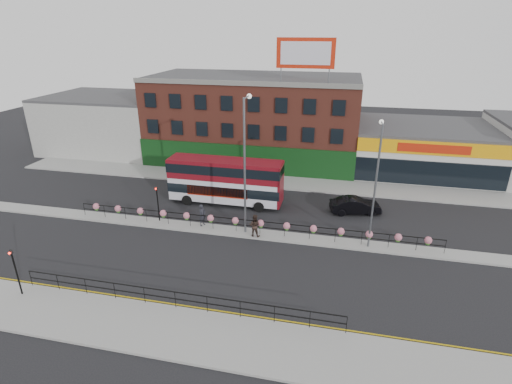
% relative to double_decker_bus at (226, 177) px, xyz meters
% --- Properties ---
extents(ground, '(120.00, 120.00, 0.00)m').
position_rel_double_decker_bus_xyz_m(ground, '(3.47, -5.55, -2.67)').
color(ground, black).
rests_on(ground, ground).
extents(south_pavement, '(60.00, 4.00, 0.15)m').
position_rel_double_decker_bus_xyz_m(south_pavement, '(3.47, -17.55, -2.60)').
color(south_pavement, gray).
rests_on(south_pavement, ground).
extents(north_pavement, '(60.00, 4.00, 0.15)m').
position_rel_double_decker_bus_xyz_m(north_pavement, '(3.47, 6.45, -2.60)').
color(north_pavement, gray).
rests_on(north_pavement, ground).
extents(median, '(60.00, 1.60, 0.15)m').
position_rel_double_decker_bus_xyz_m(median, '(3.47, -5.55, -2.60)').
color(median, gray).
rests_on(median, ground).
extents(yellow_line_inner, '(60.00, 0.10, 0.01)m').
position_rel_double_decker_bus_xyz_m(yellow_line_inner, '(3.47, -15.25, -2.67)').
color(yellow_line_inner, gold).
rests_on(yellow_line_inner, ground).
extents(yellow_line_outer, '(60.00, 0.10, 0.01)m').
position_rel_double_decker_bus_xyz_m(yellow_line_outer, '(3.47, -15.43, -2.67)').
color(yellow_line_outer, gold).
rests_on(yellow_line_outer, ground).
extents(brick_building, '(25.00, 12.21, 10.30)m').
position_rel_double_decker_bus_xyz_m(brick_building, '(-0.53, 14.41, 2.45)').
color(brick_building, brown).
rests_on(brick_building, ground).
extents(supermarket, '(15.00, 12.25, 5.30)m').
position_rel_double_decker_bus_xyz_m(supermarket, '(19.47, 14.35, -0.02)').
color(supermarket, silver).
rests_on(supermarket, ground).
extents(warehouse_west, '(15.50, 12.00, 7.30)m').
position_rel_double_decker_bus_xyz_m(warehouse_west, '(-20.78, 14.45, 0.98)').
color(warehouse_west, '#A1A19C').
rests_on(warehouse_west, ground).
extents(billboard, '(6.00, 0.29, 4.40)m').
position_rel_double_decker_bus_xyz_m(billboard, '(5.97, 9.44, 10.51)').
color(billboard, '#B4210B').
rests_on(billboard, brick_building).
extents(median_railing, '(30.04, 0.56, 1.23)m').
position_rel_double_decker_bus_xyz_m(median_railing, '(3.47, -5.55, -1.63)').
color(median_railing, black).
rests_on(median_railing, median).
extents(south_railing, '(20.04, 0.05, 1.12)m').
position_rel_double_decker_bus_xyz_m(south_railing, '(1.47, -15.65, -1.71)').
color(south_railing, black).
rests_on(south_railing, south_pavement).
extents(double_decker_bus, '(10.77, 2.75, 4.35)m').
position_rel_double_decker_bus_xyz_m(double_decker_bus, '(0.00, 0.00, 0.00)').
color(double_decker_bus, silver).
rests_on(double_decker_bus, ground).
extents(car, '(3.51, 5.19, 1.49)m').
position_rel_double_decker_bus_xyz_m(car, '(12.03, 0.43, -1.93)').
color(car, black).
rests_on(car, ground).
extents(pedestrian_a, '(1.02, 0.96, 1.90)m').
position_rel_double_decker_bus_xyz_m(pedestrian_a, '(-0.57, -5.15, -1.58)').
color(pedestrian_a, black).
rests_on(pedestrian_a, median).
extents(pedestrian_b, '(1.01, 0.83, 1.87)m').
position_rel_double_decker_bus_xyz_m(pedestrian_b, '(4.13, -6.02, -1.59)').
color(pedestrian_b, '#2D201A').
rests_on(pedestrian_b, median).
extents(lamp_column_west, '(0.39, 1.91, 10.90)m').
position_rel_double_decker_bus_xyz_m(lamp_column_west, '(3.25, -5.24, 3.94)').
color(lamp_column_west, slate).
rests_on(lamp_column_west, median).
extents(lamp_column_east, '(0.34, 1.67, 9.49)m').
position_rel_double_decker_bus_xyz_m(lamp_column_east, '(12.99, -5.47, 3.10)').
color(lamp_column_east, slate).
rests_on(lamp_column_east, median).
extents(traffic_light_south, '(0.15, 0.28, 3.65)m').
position_rel_double_decker_bus_xyz_m(traffic_light_south, '(-8.53, -16.56, -0.20)').
color(traffic_light_south, black).
rests_on(traffic_light_south, south_pavement).
extents(traffic_light_median, '(0.15, 0.28, 3.65)m').
position_rel_double_decker_bus_xyz_m(traffic_light_median, '(-4.53, -5.16, -0.20)').
color(traffic_light_median, black).
rests_on(traffic_light_median, median).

